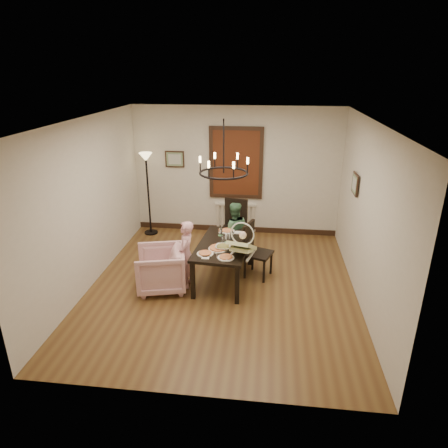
% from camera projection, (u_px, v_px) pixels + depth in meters
% --- Properties ---
extents(room_shell, '(4.51, 5.00, 2.81)m').
position_uv_depth(room_shell, '(225.00, 202.00, 6.73)').
color(room_shell, brown).
rests_on(room_shell, ground).
extents(dining_table, '(0.98, 1.58, 0.71)m').
position_uv_depth(dining_table, '(224.00, 248.00, 6.88)').
color(dining_table, black).
rests_on(dining_table, room_shell).
extents(chair_far, '(0.57, 0.57, 1.08)m').
position_uv_depth(chair_far, '(233.00, 227.00, 8.01)').
color(chair_far, black).
rests_on(chair_far, room_shell).
extents(chair_right, '(0.56, 0.56, 1.00)m').
position_uv_depth(chair_right, '(259.00, 251.00, 7.06)').
color(chair_right, black).
rests_on(chair_right, room_shell).
extents(armchair, '(0.98, 0.96, 0.74)m').
position_uv_depth(armchair, '(161.00, 269.00, 6.71)').
color(armchair, beige).
rests_on(armchair, room_shell).
extents(elderly_woman, '(0.24, 0.36, 0.98)m').
position_uv_depth(elderly_woman, '(186.00, 260.00, 6.75)').
color(elderly_woman, pink).
rests_on(elderly_woman, room_shell).
extents(seated_man, '(0.56, 0.48, 0.98)m').
position_uv_depth(seated_man, '(234.00, 237.00, 7.66)').
color(seated_man, '#467550').
rests_on(seated_man, room_shell).
extents(baby_bouncer, '(0.54, 0.66, 0.38)m').
position_uv_depth(baby_bouncer, '(242.00, 244.00, 6.37)').
color(baby_bouncer, '#E5F1A6').
rests_on(baby_bouncer, dining_table).
extents(salad_bowl, '(0.31, 0.31, 0.08)m').
position_uv_depth(salad_bowl, '(223.00, 247.00, 6.63)').
color(salad_bowl, white).
rests_on(salad_bowl, dining_table).
extents(pizza_platter, '(0.33, 0.33, 0.04)m').
position_uv_depth(pizza_platter, '(218.00, 248.00, 6.62)').
color(pizza_platter, tan).
rests_on(pizza_platter, dining_table).
extents(drinking_glass, '(0.07, 0.07, 0.13)m').
position_uv_depth(drinking_glass, '(223.00, 240.00, 6.82)').
color(drinking_glass, silver).
rests_on(drinking_glass, dining_table).
extents(window_blinds, '(1.00, 0.03, 1.40)m').
position_uv_depth(window_blinds, '(236.00, 163.00, 8.59)').
color(window_blinds, '#531D10').
rests_on(window_blinds, room_shell).
extents(radiator, '(0.92, 0.12, 0.62)m').
position_uv_depth(radiator, '(235.00, 217.00, 9.07)').
color(radiator, silver).
rests_on(radiator, room_shell).
extents(picture_back, '(0.42, 0.03, 0.36)m').
position_uv_depth(picture_back, '(175.00, 159.00, 8.73)').
color(picture_back, black).
rests_on(picture_back, room_shell).
extents(picture_right, '(0.03, 0.42, 0.36)m').
position_uv_depth(picture_right, '(355.00, 184.00, 6.89)').
color(picture_right, black).
rests_on(picture_right, room_shell).
extents(floor_lamp, '(0.30, 0.30, 1.80)m').
position_uv_depth(floor_lamp, '(148.00, 195.00, 8.77)').
color(floor_lamp, black).
rests_on(floor_lamp, room_shell).
extents(chandelier, '(0.80, 0.80, 0.04)m').
position_uv_depth(chandelier, '(224.00, 173.00, 6.39)').
color(chandelier, black).
rests_on(chandelier, room_shell).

